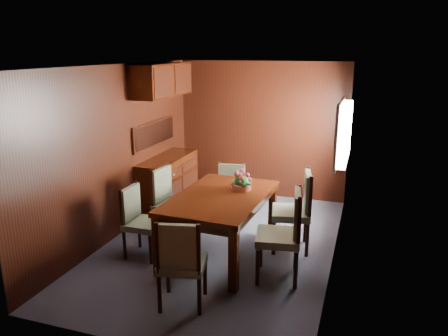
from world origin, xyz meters
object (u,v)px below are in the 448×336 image
(flower_centerpiece, at_px, (242,180))
(chair_head, at_px, (181,259))
(chair_right_near, at_px, (286,230))
(dining_table, at_px, (221,204))
(chair_left_near, at_px, (139,217))
(sideboard, at_px, (169,184))

(flower_centerpiece, bearing_deg, chair_head, -96.26)
(chair_right_near, bearing_deg, flower_centerpiece, 38.70)
(flower_centerpiece, bearing_deg, dining_table, -121.24)
(flower_centerpiece, bearing_deg, chair_right_near, -42.02)
(chair_right_near, distance_m, chair_head, 1.30)
(chair_left_near, distance_m, flower_centerpiece, 1.41)
(dining_table, relative_size, flower_centerpiece, 6.49)
(dining_table, distance_m, flower_centerpiece, 0.43)
(chair_right_near, bearing_deg, chair_left_near, 80.84)
(chair_left_near, height_order, chair_head, chair_head)
(chair_left_near, relative_size, chair_head, 0.95)
(sideboard, distance_m, flower_centerpiece, 1.88)
(flower_centerpiece, bearing_deg, chair_left_near, -151.20)
(sideboard, height_order, chair_head, chair_head)
(chair_right_near, bearing_deg, chair_head, 127.34)
(dining_table, xyz_separation_m, chair_right_near, (0.90, -0.34, -0.09))
(chair_head, bearing_deg, dining_table, 77.97)
(chair_left_near, xyz_separation_m, flower_centerpiece, (1.18, 0.65, 0.42))
(dining_table, bearing_deg, chair_left_near, -157.96)
(dining_table, height_order, chair_left_near, chair_left_near)
(dining_table, bearing_deg, flower_centerpiece, 61.71)
(dining_table, xyz_separation_m, flower_centerpiece, (0.18, 0.30, 0.25))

